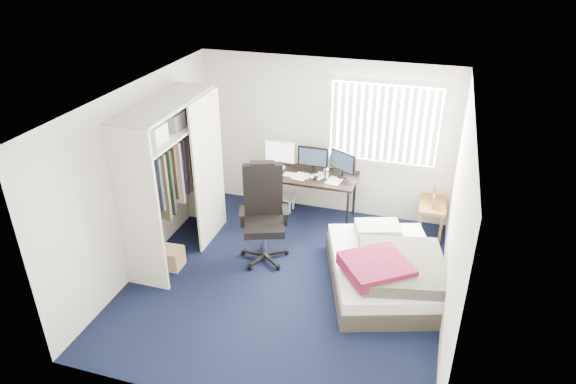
# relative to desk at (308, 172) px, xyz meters

# --- Properties ---
(ground) EXTENTS (4.20, 4.20, 0.00)m
(ground) POSITION_rel_desk_xyz_m (0.17, -1.75, -0.78)
(ground) COLOR black
(ground) RESTS_ON ground
(room_shell) EXTENTS (4.20, 4.20, 4.20)m
(room_shell) POSITION_rel_desk_xyz_m (0.17, -1.75, 0.73)
(room_shell) COLOR silver
(room_shell) RESTS_ON ground
(window_assembly) EXTENTS (1.72, 0.09, 1.32)m
(window_assembly) POSITION_rel_desk_xyz_m (1.07, 0.29, 0.82)
(window_assembly) COLOR white
(window_assembly) RESTS_ON ground
(closet) EXTENTS (0.64, 1.84, 2.22)m
(closet) POSITION_rel_desk_xyz_m (-1.50, -1.49, 0.57)
(closet) COLOR beige
(closet) RESTS_ON ground
(desk) EXTENTS (1.54, 0.72, 1.22)m
(desk) POSITION_rel_desk_xyz_m (0.00, 0.00, 0.00)
(desk) COLOR black
(desk) RESTS_ON ground
(office_chair) EXTENTS (0.84, 0.84, 1.39)m
(office_chair) POSITION_rel_desk_xyz_m (-0.30, -1.26, -0.25)
(office_chair) COLOR black
(office_chair) RESTS_ON ground
(footstool) EXTENTS (0.32, 0.26, 0.24)m
(footstool) POSITION_rel_desk_xyz_m (-0.41, 0.10, -0.60)
(footstool) COLOR white
(footstool) RESTS_ON ground
(nightstand) EXTENTS (0.39, 0.77, 0.71)m
(nightstand) POSITION_rel_desk_xyz_m (1.92, 0.09, -0.32)
(nightstand) COLOR brown
(nightstand) RESTS_ON ground
(bed) EXTENTS (1.86, 2.15, 0.61)m
(bed) POSITION_rel_desk_xyz_m (1.45, -1.47, -0.52)
(bed) COLOR #393529
(bed) RESTS_ON ground
(pine_box) EXTENTS (0.39, 0.30, 0.29)m
(pine_box) POSITION_rel_desk_xyz_m (-1.48, -1.90, -0.64)
(pine_box) COLOR tan
(pine_box) RESTS_ON ground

